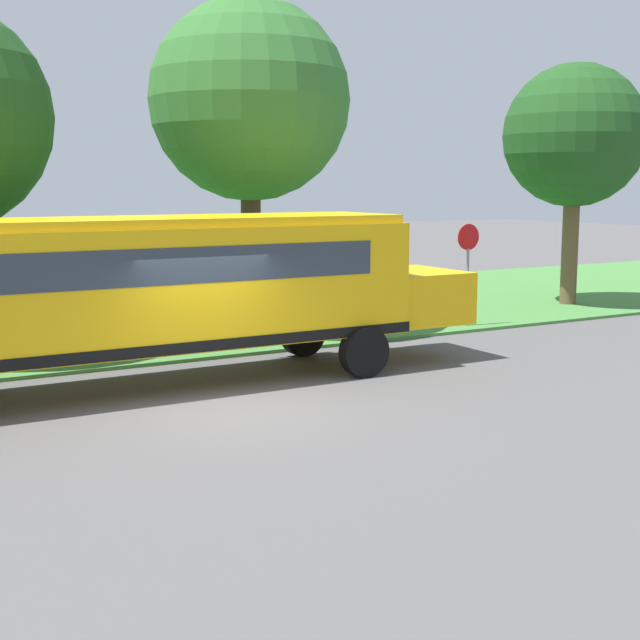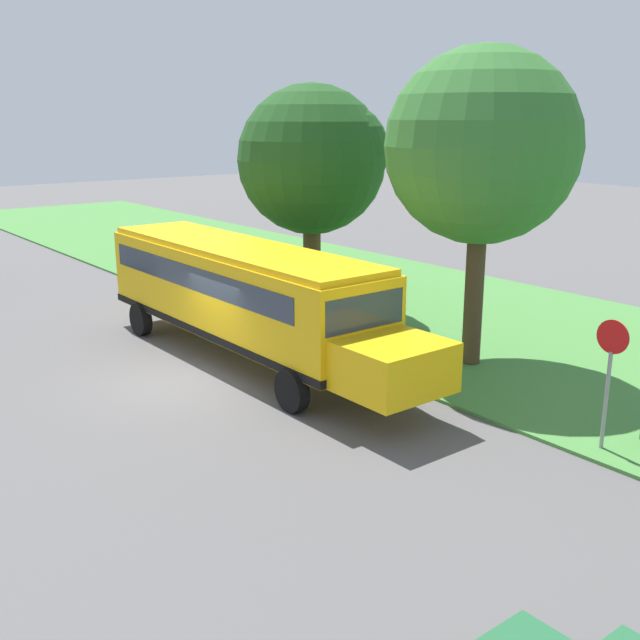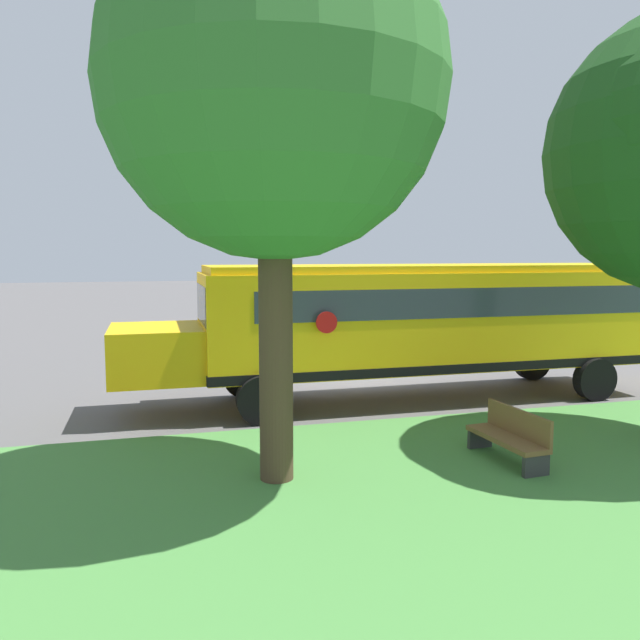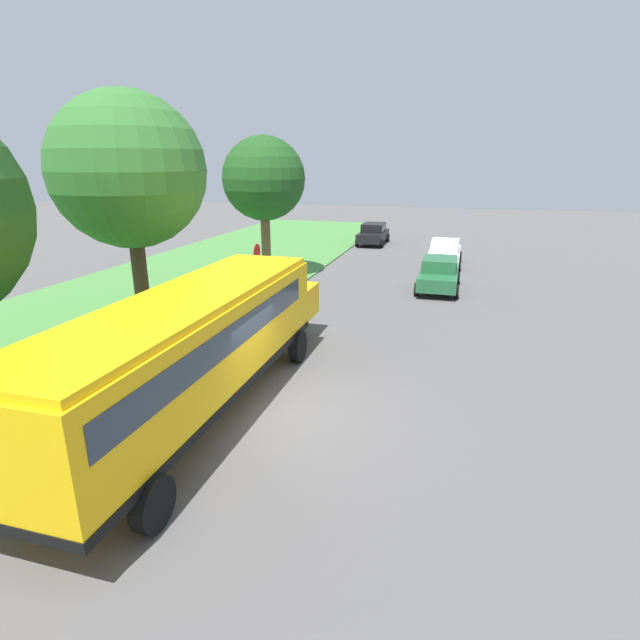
{
  "view_description": "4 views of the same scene",
  "coord_description": "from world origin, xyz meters",
  "views": [
    {
      "loc": [
        13.49,
        -5.99,
        3.76
      ],
      "look_at": [
        0.15,
        1.7,
        1.4
      ],
      "focal_mm": 50.0,
      "sensor_mm": 36.0,
      "label": 1
    },
    {
      "loc": [
        8.4,
        16.27,
        6.51
      ],
      "look_at": [
        -2.28,
        2.68,
        1.8
      ],
      "focal_mm": 42.0,
      "sensor_mm": 36.0,
      "label": 2
    },
    {
      "loc": [
        -15.59,
        5.39,
        3.47
      ],
      "look_at": [
        -1.32,
        1.54,
        1.84
      ],
      "focal_mm": 35.0,
      "sensor_mm": 36.0,
      "label": 3
    },
    {
      "loc": [
        3.78,
        -10.64,
        6.11
      ],
      "look_at": [
        0.05,
        2.41,
        1.75
      ],
      "focal_mm": 28.0,
      "sensor_mm": 36.0,
      "label": 4
    }
  ],
  "objects": [
    {
      "name": "school_bus",
      "position": [
        -2.2,
        -0.57,
        1.92
      ],
      "size": [
        2.84,
        12.42,
        3.16
      ],
      "color": "yellow",
      "rests_on": "ground"
    },
    {
      "name": "park_bench",
      "position": [
        -6.89,
        -0.15,
        0.47
      ],
      "size": [
        1.63,
        0.62,
        0.92
      ],
      "color": "brown",
      "rests_on": "ground"
    },
    {
      "name": "oak_tree_roadside_mid",
      "position": [
        -6.61,
        3.78,
        5.73
      ],
      "size": [
        4.93,
        4.93,
        8.26
      ],
      "color": "#4C3826",
      "rests_on": "ground"
    },
    {
      "name": "ground_plane",
      "position": [
        0.0,
        0.0,
        0.0
      ],
      "size": [
        120.0,
        120.0,
        0.0
      ],
      "primitive_type": "plane",
      "color": "#565454"
    }
  ]
}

